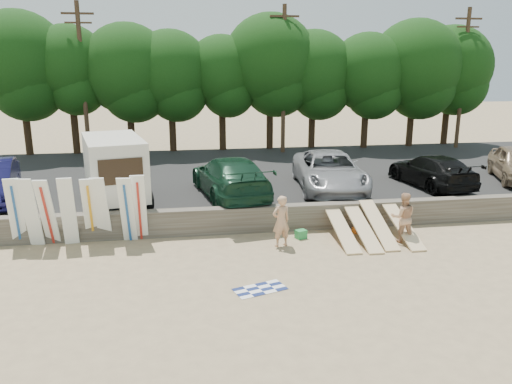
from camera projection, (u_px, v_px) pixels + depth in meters
ground at (320, 258)px, 16.72m from camera, size 120.00×120.00×0.00m
seawall at (300, 217)px, 19.46m from camera, size 44.00×0.50×1.00m
parking_lot at (267, 177)px, 26.66m from camera, size 44.00×14.50×0.70m
treeline at (252, 67)px, 31.94m from camera, size 33.62×6.52×8.71m
utility_poles at (284, 77)px, 30.92m from camera, size 25.80×0.26×9.00m
box_trailer at (114, 167)px, 20.28m from camera, size 3.19×4.64×2.72m
car_1 at (230, 177)px, 21.43m from camera, size 3.38×6.30×1.73m
car_2 at (329, 171)px, 22.65m from camera, size 3.45×6.35×1.69m
car_3 at (431, 171)px, 23.23m from camera, size 2.68×5.32×1.48m
surfboard_upright_0 at (16, 213)px, 17.37m from camera, size 0.58×0.67×2.55m
surfboard_upright_1 at (31, 213)px, 17.34m from camera, size 0.58×0.66×2.56m
surfboard_upright_2 at (47, 213)px, 17.42m from camera, size 0.59×0.83×2.52m
surfboard_upright_3 at (68, 212)px, 17.46m from camera, size 0.54×0.64×2.55m
surfboard_upright_4 at (91, 210)px, 17.71m from camera, size 0.56×0.89×2.49m
surfboard_upright_5 at (101, 210)px, 17.75m from camera, size 0.57×0.82×2.51m
surfboard_upright_6 at (127, 210)px, 17.74m from camera, size 0.55×0.82×2.51m
surfboard_upright_7 at (139, 208)px, 17.92m from camera, size 0.51×0.65×2.55m
surfboard_low_0 at (342, 229)px, 18.21m from camera, size 0.56×2.90×0.90m
surfboard_low_1 at (363, 228)px, 18.22m from camera, size 0.56×2.89×0.94m
surfboard_low_2 at (378, 224)px, 18.42m from camera, size 0.56×2.84×1.09m
surfboard_low_3 at (403, 226)px, 18.46m from camera, size 0.56×2.88×0.97m
beachgoer_a at (281, 221)px, 17.55m from camera, size 0.78×0.62×1.86m
beachgoer_b at (403, 217)px, 18.01m from camera, size 1.01×0.86×1.84m
cooler at (301, 234)px, 18.51m from camera, size 0.46×0.41×0.32m
gear_bag at (357, 230)px, 19.10m from camera, size 0.34×0.31×0.22m
beach_towel at (260, 289)px, 14.41m from camera, size 1.89×1.89×0.00m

